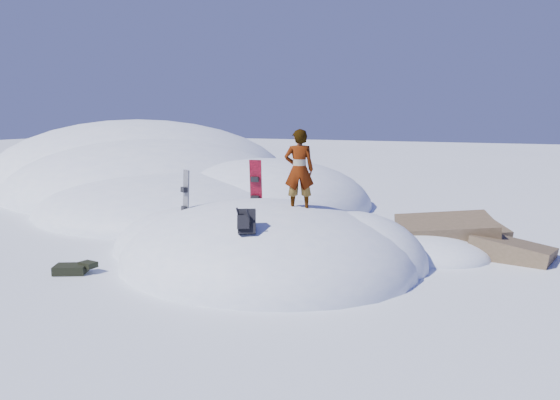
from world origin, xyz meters
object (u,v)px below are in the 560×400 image
at_px(snowboard_red, 256,191).
at_px(snowboard_dark, 185,201).
at_px(backpack, 246,222).
at_px(person, 299,170).

xyz_separation_m(snowboard_red, snowboard_dark, (-1.37, -1.01, -0.20)).
height_order(snowboard_dark, backpack, snowboard_dark).
height_order(snowboard_red, snowboard_dark, snowboard_red).
height_order(backpack, person, person).
distance_m(snowboard_red, person, 1.78).
bearing_deg(backpack, snowboard_red, 87.29).
relative_size(snowboard_red, person, 0.88).
bearing_deg(person, snowboard_red, -53.34).
xyz_separation_m(snowboard_dark, person, (2.82, 0.21, 0.85)).
height_order(snowboard_dark, person, person).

